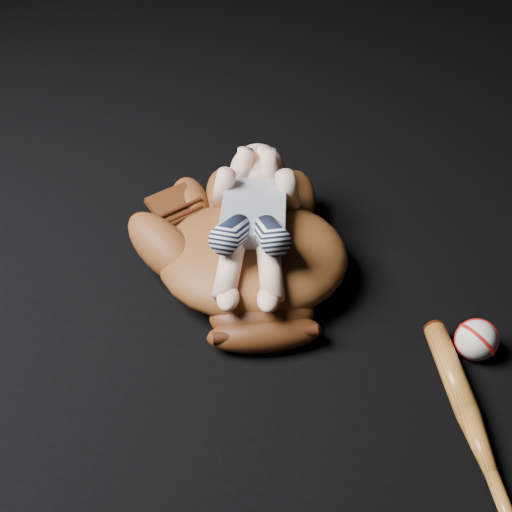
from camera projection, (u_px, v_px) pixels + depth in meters
name	position (u px, v px, depth m)	size (l,w,h in m)	color
baseball_glove	(253.00, 249.00, 1.28)	(0.43, 0.49, 0.15)	#5B2E13
newborn_baby	(253.00, 219.00, 1.25)	(0.19, 0.41, 0.16)	beige
baseball_bat	(472.00, 425.00, 1.05)	(0.04, 0.40, 0.04)	#B16322
baseball	(477.00, 340.00, 1.17)	(0.07, 0.07, 0.07)	silver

